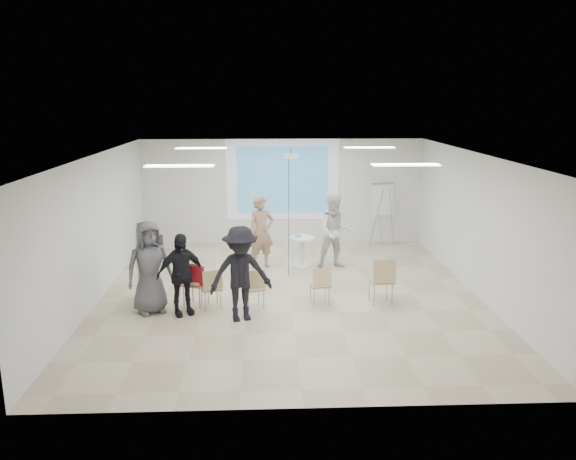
{
  "coord_description": "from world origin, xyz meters",
  "views": [
    {
      "loc": [
        -0.52,
        -11.38,
        4.14
      ],
      "look_at": [
        0.0,
        0.8,
        1.25
      ],
      "focal_mm": 35.0,
      "sensor_mm": 36.0,
      "label": 1
    }
  ],
  "objects_px": {
    "chair_right_far": "(382,277)",
    "audience_mid": "(241,268)",
    "audience_left": "(181,269)",
    "player_right": "(335,228)",
    "player_left": "(261,228)",
    "chair_center": "(255,286)",
    "chair_left_inner": "(212,286)",
    "flipchart_easel": "(383,199)",
    "audience_outer": "(149,262)",
    "pedestal_table": "(302,250)",
    "laptop": "(211,286)",
    "chair_left_mid": "(194,281)",
    "av_cart": "(154,242)",
    "chair_far_left": "(149,278)",
    "chair_right_inner": "(321,283)"
  },
  "relations": [
    {
      "from": "pedestal_table",
      "to": "player_left",
      "type": "distance_m",
      "value": 1.16
    },
    {
      "from": "chair_right_far",
      "to": "audience_mid",
      "type": "distance_m",
      "value": 2.95
    },
    {
      "from": "player_left",
      "to": "audience_outer",
      "type": "xyz_separation_m",
      "value": [
        -2.16,
        -2.91,
        0.02
      ]
    },
    {
      "from": "player_right",
      "to": "chair_left_mid",
      "type": "height_order",
      "value": "player_right"
    },
    {
      "from": "chair_center",
      "to": "audience_outer",
      "type": "bearing_deg",
      "value": 161.49
    },
    {
      "from": "player_right",
      "to": "laptop",
      "type": "distance_m",
      "value": 3.9
    },
    {
      "from": "audience_mid",
      "to": "flipchart_easel",
      "type": "height_order",
      "value": "audience_mid"
    },
    {
      "from": "av_cart",
      "to": "player_left",
      "type": "bearing_deg",
      "value": -25.8
    },
    {
      "from": "audience_left",
      "to": "flipchart_easel",
      "type": "xyz_separation_m",
      "value": [
        4.97,
        5.1,
        0.4
      ]
    },
    {
      "from": "player_right",
      "to": "audience_outer",
      "type": "bearing_deg",
      "value": -150.13
    },
    {
      "from": "chair_right_far",
      "to": "flipchart_easel",
      "type": "height_order",
      "value": "flipchart_easel"
    },
    {
      "from": "chair_left_mid",
      "to": "audience_mid",
      "type": "xyz_separation_m",
      "value": [
        0.98,
        -0.7,
        0.47
      ]
    },
    {
      "from": "chair_right_far",
      "to": "audience_mid",
      "type": "height_order",
      "value": "audience_mid"
    },
    {
      "from": "chair_right_far",
      "to": "chair_right_inner",
      "type": "bearing_deg",
      "value": 174.4
    },
    {
      "from": "chair_center",
      "to": "chair_left_inner",
      "type": "bearing_deg",
      "value": 157.18
    },
    {
      "from": "laptop",
      "to": "audience_mid",
      "type": "distance_m",
      "value": 1.09
    },
    {
      "from": "chair_center",
      "to": "av_cart",
      "type": "height_order",
      "value": "chair_center"
    },
    {
      "from": "flipchart_easel",
      "to": "av_cart",
      "type": "height_order",
      "value": "flipchart_easel"
    },
    {
      "from": "chair_left_mid",
      "to": "audience_mid",
      "type": "height_order",
      "value": "audience_mid"
    },
    {
      "from": "pedestal_table",
      "to": "chair_left_inner",
      "type": "bearing_deg",
      "value": -125.13
    },
    {
      "from": "audience_left",
      "to": "audience_mid",
      "type": "height_order",
      "value": "audience_mid"
    },
    {
      "from": "chair_left_inner",
      "to": "audience_left",
      "type": "height_order",
      "value": "audience_left"
    },
    {
      "from": "chair_left_mid",
      "to": "chair_left_inner",
      "type": "xyz_separation_m",
      "value": [
        0.37,
        -0.12,
        -0.07
      ]
    },
    {
      "from": "chair_left_inner",
      "to": "audience_mid",
      "type": "xyz_separation_m",
      "value": [
        0.61,
        -0.58,
        0.54
      ]
    },
    {
      "from": "pedestal_table",
      "to": "laptop",
      "type": "xyz_separation_m",
      "value": [
        -2.01,
        -2.73,
        0.01
      ]
    },
    {
      "from": "player_left",
      "to": "chair_center",
      "type": "relative_size",
      "value": 2.43
    },
    {
      "from": "chair_left_inner",
      "to": "chair_right_far",
      "type": "relative_size",
      "value": 0.84
    },
    {
      "from": "chair_left_inner",
      "to": "av_cart",
      "type": "height_order",
      "value": "chair_left_inner"
    },
    {
      "from": "chair_far_left",
      "to": "flipchart_easel",
      "type": "distance_m",
      "value": 7.28
    },
    {
      "from": "chair_right_far",
      "to": "laptop",
      "type": "height_order",
      "value": "chair_right_far"
    },
    {
      "from": "audience_mid",
      "to": "flipchart_easel",
      "type": "bearing_deg",
      "value": 40.22
    },
    {
      "from": "player_right",
      "to": "flipchart_easel",
      "type": "distance_m",
      "value": 2.69
    },
    {
      "from": "chair_center",
      "to": "av_cart",
      "type": "xyz_separation_m",
      "value": [
        -2.8,
        4.27,
        -0.19
      ]
    },
    {
      "from": "player_left",
      "to": "chair_far_left",
      "type": "height_order",
      "value": "player_left"
    },
    {
      "from": "player_right",
      "to": "av_cart",
      "type": "relative_size",
      "value": 3.07
    },
    {
      "from": "laptop",
      "to": "player_left",
      "type": "bearing_deg",
      "value": -128.38
    },
    {
      "from": "chair_right_inner",
      "to": "laptop",
      "type": "distance_m",
      "value": 2.21
    },
    {
      "from": "player_left",
      "to": "chair_center",
      "type": "xyz_separation_m",
      "value": [
        -0.13,
        -2.84,
        -0.52
      ]
    },
    {
      "from": "pedestal_table",
      "to": "audience_outer",
      "type": "distance_m",
      "value": 4.35
    },
    {
      "from": "player_right",
      "to": "flipchart_easel",
      "type": "xyz_separation_m",
      "value": [
        1.61,
        2.13,
        0.31
      ]
    },
    {
      "from": "pedestal_table",
      "to": "audience_outer",
      "type": "bearing_deg",
      "value": -137.3
    },
    {
      "from": "chair_right_inner",
      "to": "chair_left_mid",
      "type": "bearing_deg",
      "value": 171.39
    },
    {
      "from": "laptop",
      "to": "audience_left",
      "type": "relative_size",
      "value": 0.16
    },
    {
      "from": "laptop",
      "to": "flipchart_easel",
      "type": "relative_size",
      "value": 0.17
    },
    {
      "from": "audience_left",
      "to": "player_right",
      "type": "bearing_deg",
      "value": 15.22
    },
    {
      "from": "chair_left_inner",
      "to": "chair_right_far",
      "type": "bearing_deg",
      "value": -16.49
    },
    {
      "from": "chair_far_left",
      "to": "chair_right_inner",
      "type": "bearing_deg",
      "value": -18.65
    },
    {
      "from": "chair_left_mid",
      "to": "laptop",
      "type": "bearing_deg",
      "value": 17.32
    },
    {
      "from": "player_right",
      "to": "audience_left",
      "type": "distance_m",
      "value": 4.48
    },
    {
      "from": "av_cart",
      "to": "chair_far_left",
      "type": "bearing_deg",
      "value": -80.49
    }
  ]
}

